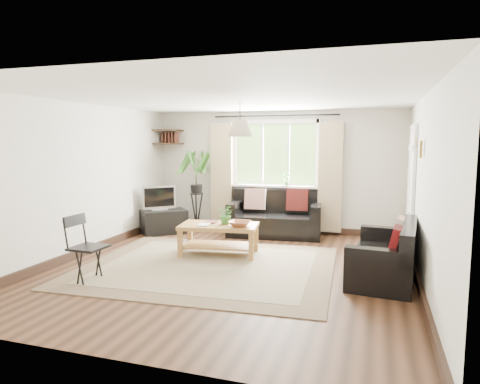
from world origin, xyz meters
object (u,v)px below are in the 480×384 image
(coffee_table, at_px, (219,240))
(palm_stand, at_px, (196,190))
(tv_stand, at_px, (164,222))
(folding_chair, at_px, (89,249))
(sofa_right, at_px, (384,252))
(sofa_back, at_px, (275,214))

(coffee_table, bearing_deg, palm_stand, 123.07)
(tv_stand, bearing_deg, coffee_table, -80.20)
(palm_stand, height_order, folding_chair, palm_stand)
(palm_stand, xyz_separation_m, folding_chair, (0.00, -3.48, -0.38))
(tv_stand, height_order, palm_stand, palm_stand)
(sofa_right, height_order, tv_stand, sofa_right)
(sofa_back, xyz_separation_m, coffee_table, (-0.53, -1.64, -0.16))
(sofa_right, bearing_deg, folding_chair, -64.86)
(palm_stand, distance_m, folding_chair, 3.50)
(sofa_back, bearing_deg, palm_stand, 169.94)
(sofa_right, bearing_deg, tv_stand, -106.05)
(sofa_back, relative_size, sofa_right, 1.14)
(sofa_back, distance_m, tv_stand, 2.18)
(coffee_table, distance_m, tv_stand, 1.99)
(coffee_table, bearing_deg, sofa_right, -10.40)
(sofa_right, bearing_deg, palm_stand, -115.59)
(coffee_table, bearing_deg, tv_stand, 143.40)
(tv_stand, bearing_deg, folding_chair, -124.78)
(palm_stand, bearing_deg, coffee_table, -56.93)
(tv_stand, bearing_deg, sofa_right, -65.53)
(tv_stand, bearing_deg, palm_stand, 8.78)
(sofa_back, relative_size, folding_chair, 2.03)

